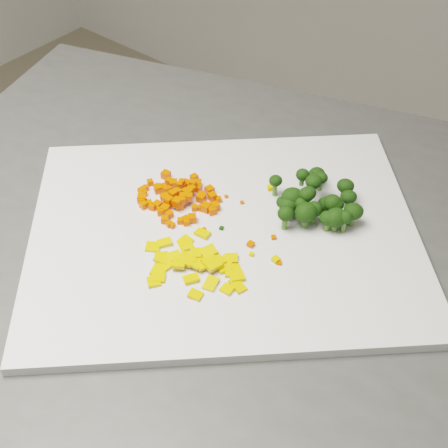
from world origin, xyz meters
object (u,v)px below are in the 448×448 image
Objects in this scene: cutting_board at (224,233)px; pepper_pile at (195,258)px; carrot_pile at (180,192)px; counter_block at (256,426)px; broccoli_pile at (310,188)px.

cutting_board is 0.07m from pepper_pile.
pepper_pile is at bearing -82.15° from cutting_board.
cutting_board is 3.88× the size of pepper_pile.
pepper_pile is (0.09, -0.07, -0.01)m from carrot_pile.
carrot_pile reaches higher than counter_block.
pepper_pile is at bearing -122.70° from counter_block.
cutting_board is (-0.06, -0.02, 0.46)m from counter_block.
broccoli_pile is at bearing 91.89° from counter_block.
carrot_pile is at bearing -176.77° from counter_block.
pepper_pile is 0.97× the size of broccoli_pile.
broccoli_pile is at bearing 74.11° from pepper_pile.
carrot_pile is 0.12m from pepper_pile.
pepper_pile is (-0.05, -0.08, 0.47)m from counter_block.
counter_block is 8.46× the size of pepper_pile.
counter_block is at bearing -88.11° from broccoli_pile.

